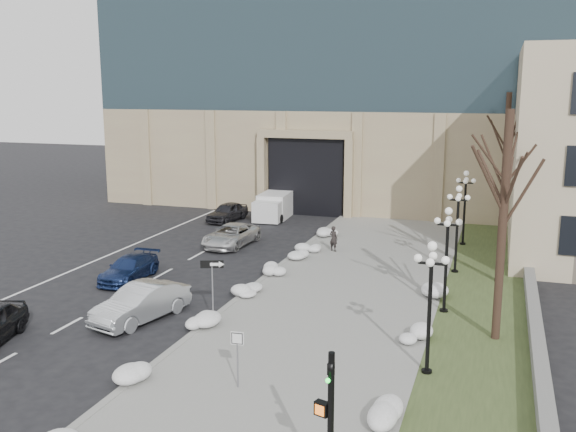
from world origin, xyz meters
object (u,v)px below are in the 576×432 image
car_d (231,235)px  box_truck (276,205)px  car_b (141,303)px  car_c (129,268)px  one_way_sign (216,271)px  lamppost_c (458,217)px  lamppost_b (447,246)px  lamppost_d (465,198)px  car_e (227,212)px  lamppost_a (430,290)px  pedestrian (334,239)px  traffic_signal (329,431)px  keep_sign (237,348)px

car_d → box_truck: (-0.40, 9.48, 0.24)m
box_truck → car_b: bearing=-88.9°
car_c → one_way_sign: (6.87, -4.15, 1.63)m
car_c → lamppost_c: size_ratio=0.89×
lamppost_b → lamppost_d: bearing=90.0°
car_c → lamppost_d: 20.67m
car_e → car_b: bearing=-69.3°
car_b → car_e: 20.85m
car_c → lamppost_a: lamppost_a is taller
pedestrian → lamppost_b: size_ratio=0.32×
car_b → lamppost_c: bearing=57.3°
car_e → one_way_sign: 21.13m
lamppost_b → lamppost_d: size_ratio=1.00×
car_c → lamppost_d: (15.88, 13.01, 2.46)m
car_e → lamppost_b: (17.11, -15.30, 2.38)m
car_b → box_truck: size_ratio=0.77×
car_c → lamppost_c: 17.34m
car_d → lamppost_c: size_ratio=1.02×
traffic_signal → lamppost_b: size_ratio=0.82×
car_c → box_truck: box_truck is taller
car_e → lamppost_b: lamppost_b is taller
car_c → traffic_signal: (14.48, -14.39, 1.32)m
car_c → lamppost_a: bearing=-24.4°
car_e → keep_sign: keep_sign is taller
box_truck → pedestrian: bearing=-56.8°
lamppost_d → lamppost_b: bearing=-90.0°
car_b → traffic_signal: size_ratio=1.20×
car_b → lamppost_b: bearing=36.2°
pedestrian → lamppost_b: (7.27, -8.71, 2.19)m
car_c → car_e: car_e is taller
keep_sign → pedestrian: bearing=89.6°
car_c → lamppost_b: bearing=-2.1°
car_c → box_truck: 17.97m
lamppost_a → car_d: bearing=132.8°
one_way_sign → lamppost_a: (9.01, -2.34, 0.83)m
box_truck → lamppost_d: size_ratio=1.27×
car_e → lamppost_a: lamppost_a is taller
lamppost_d → lamppost_a: bearing=-90.0°
box_truck → one_way_sign: one_way_sign is taller
box_truck → traffic_signal: (12.80, -32.28, 1.02)m
car_c → lamppost_b: size_ratio=0.89×
lamppost_b → lamppost_c: 6.50m
keep_sign → traffic_signal: 6.46m
car_d → one_way_sign: (4.79, -12.56, 1.57)m
car_c → traffic_signal: size_ratio=1.09×
lamppost_c → box_truck: bearing=141.3°
one_way_sign → keep_sign: size_ratio=1.33×
pedestrian → box_truck: (-6.94, 9.16, 0.03)m
car_e → lamppost_c: bearing=-20.2°
traffic_signal → lamppost_d: lamppost_d is taller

